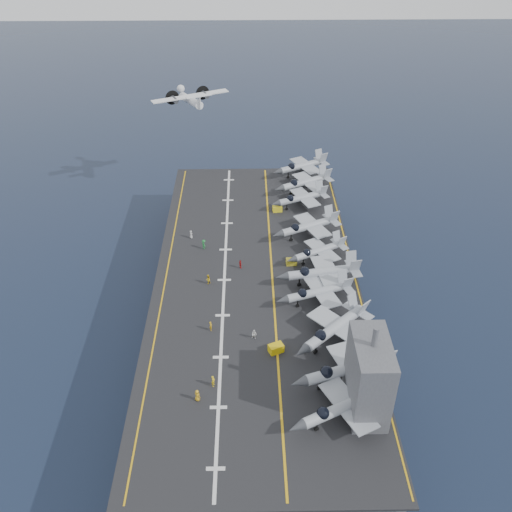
{
  "coord_description": "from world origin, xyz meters",
  "views": [
    {
      "loc": [
        -1.54,
        -84.38,
        75.46
      ],
      "look_at": [
        0.0,
        4.0,
        13.0
      ],
      "focal_mm": 40.0,
      "sensor_mm": 36.0,
      "label": 1
    }
  ],
  "objects_px": {
    "fighter_jet_0": "(343,406)",
    "tow_cart_a": "(276,348)",
    "island_superstructure": "(370,369)",
    "transport_plane": "(191,101)"
  },
  "relations": [
    {
      "from": "fighter_jet_0",
      "to": "transport_plane",
      "type": "relative_size",
      "value": 0.77
    },
    {
      "from": "island_superstructure",
      "to": "transport_plane",
      "type": "bearing_deg",
      "value": 109.88
    },
    {
      "from": "tow_cart_a",
      "to": "island_superstructure",
      "type": "bearing_deg",
      "value": -42.41
    },
    {
      "from": "island_superstructure",
      "to": "transport_plane",
      "type": "distance_m",
      "value": 89.69
    },
    {
      "from": "fighter_jet_0",
      "to": "transport_plane",
      "type": "height_order",
      "value": "transport_plane"
    },
    {
      "from": "island_superstructure",
      "to": "tow_cart_a",
      "type": "bearing_deg",
      "value": 137.59
    },
    {
      "from": "transport_plane",
      "to": "island_superstructure",
      "type": "bearing_deg",
      "value": -70.12
    },
    {
      "from": "fighter_jet_0",
      "to": "tow_cart_a",
      "type": "xyz_separation_m",
      "value": [
        -8.67,
        13.45,
        -1.96
      ]
    },
    {
      "from": "fighter_jet_0",
      "to": "tow_cart_a",
      "type": "bearing_deg",
      "value": 122.8
    },
    {
      "from": "tow_cart_a",
      "to": "transport_plane",
      "type": "relative_size",
      "value": 0.11
    }
  ]
}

